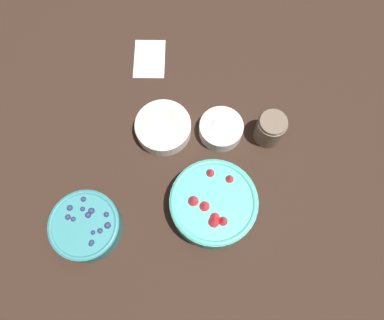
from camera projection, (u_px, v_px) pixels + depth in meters
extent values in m
plane|color=black|center=(177.00, 164.00, 0.99)|extent=(4.00, 4.00, 0.00)
cylinder|color=#47AD9E|center=(213.00, 204.00, 0.93)|extent=(0.22, 0.22, 0.06)
torus|color=#47AD9E|center=(214.00, 202.00, 0.90)|extent=(0.22, 0.22, 0.02)
cylinder|color=red|center=(214.00, 202.00, 0.91)|extent=(0.17, 0.17, 0.02)
cone|color=red|center=(193.00, 200.00, 0.89)|extent=(0.04, 0.04, 0.03)
cone|color=red|center=(223.00, 220.00, 0.87)|extent=(0.03, 0.03, 0.03)
cone|color=red|center=(230.00, 178.00, 0.91)|extent=(0.03, 0.03, 0.02)
cone|color=red|center=(205.00, 205.00, 0.89)|extent=(0.04, 0.04, 0.02)
cone|color=red|center=(215.00, 217.00, 0.88)|extent=(0.04, 0.04, 0.02)
cone|color=red|center=(214.00, 221.00, 0.87)|extent=(0.04, 0.04, 0.03)
cone|color=red|center=(210.00, 172.00, 0.91)|extent=(0.03, 0.03, 0.03)
cylinder|color=teal|center=(86.00, 226.00, 0.91)|extent=(0.17, 0.17, 0.05)
torus|color=teal|center=(84.00, 225.00, 0.89)|extent=(0.17, 0.17, 0.01)
cylinder|color=navy|center=(85.00, 225.00, 0.90)|extent=(0.14, 0.14, 0.02)
sphere|color=navy|center=(88.00, 215.00, 0.89)|extent=(0.01, 0.01, 0.01)
sphere|color=navy|center=(83.00, 199.00, 0.91)|extent=(0.01, 0.01, 0.01)
sphere|color=navy|center=(92.00, 242.00, 0.87)|extent=(0.01, 0.01, 0.01)
sphere|color=navy|center=(91.00, 211.00, 0.90)|extent=(0.02, 0.02, 0.02)
sphere|color=navy|center=(100.00, 231.00, 0.88)|extent=(0.01, 0.01, 0.01)
sphere|color=navy|center=(68.00, 217.00, 0.89)|extent=(0.01, 0.01, 0.01)
sphere|color=navy|center=(91.00, 244.00, 0.87)|extent=(0.01, 0.01, 0.01)
sphere|color=navy|center=(108.00, 225.00, 0.89)|extent=(0.02, 0.02, 0.02)
sphere|color=navy|center=(83.00, 209.00, 0.90)|extent=(0.01, 0.01, 0.01)
sphere|color=navy|center=(73.00, 219.00, 0.89)|extent=(0.01, 0.01, 0.01)
sphere|color=navy|center=(93.00, 233.00, 0.88)|extent=(0.01, 0.01, 0.01)
sphere|color=navy|center=(70.00, 208.00, 0.90)|extent=(0.01, 0.01, 0.01)
sphere|color=navy|center=(106.00, 215.00, 0.89)|extent=(0.01, 0.01, 0.01)
cylinder|color=white|center=(163.00, 128.00, 1.01)|extent=(0.15, 0.15, 0.04)
torus|color=white|center=(163.00, 125.00, 0.99)|extent=(0.15, 0.15, 0.01)
cylinder|color=beige|center=(163.00, 126.00, 0.99)|extent=(0.12, 0.12, 0.01)
cylinder|color=beige|center=(143.00, 127.00, 0.98)|extent=(0.03, 0.03, 0.01)
cylinder|color=beige|center=(176.00, 116.00, 0.99)|extent=(0.03, 0.03, 0.01)
cylinder|color=beige|center=(162.00, 135.00, 0.98)|extent=(0.02, 0.02, 0.00)
cylinder|color=beige|center=(178.00, 114.00, 1.00)|extent=(0.03, 0.03, 0.01)
cylinder|color=beige|center=(147.00, 116.00, 0.99)|extent=(0.03, 0.03, 0.01)
cylinder|color=white|center=(221.00, 129.00, 1.00)|extent=(0.12, 0.12, 0.04)
torus|color=white|center=(221.00, 126.00, 0.99)|extent=(0.12, 0.12, 0.01)
cylinder|color=silver|center=(221.00, 127.00, 0.99)|extent=(0.09, 0.09, 0.01)
ellipsoid|color=silver|center=(221.00, 126.00, 0.99)|extent=(0.06, 0.06, 0.02)
cylinder|color=brown|center=(270.00, 129.00, 0.98)|extent=(0.08, 0.08, 0.08)
cylinder|color=#472819|center=(269.00, 130.00, 0.99)|extent=(0.06, 0.06, 0.06)
cylinder|color=brown|center=(274.00, 122.00, 0.94)|extent=(0.07, 0.07, 0.01)
cube|color=silver|center=(149.00, 59.00, 1.10)|extent=(0.15, 0.12, 0.01)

